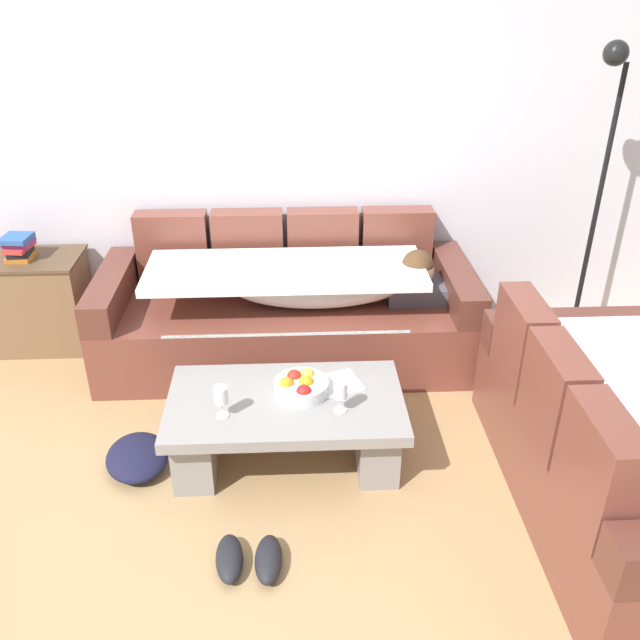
# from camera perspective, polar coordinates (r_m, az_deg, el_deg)

# --- Properties ---
(ground_plane) EXTENTS (14.00, 14.00, 0.00)m
(ground_plane) POSITION_cam_1_polar(r_m,az_deg,el_deg) (3.26, -6.20, -18.06)
(ground_plane) COLOR #A68356
(back_wall) EXTENTS (9.00, 0.10, 2.70)m
(back_wall) POSITION_cam_1_polar(r_m,az_deg,el_deg) (4.50, -5.76, 15.48)
(back_wall) COLOR silver
(back_wall) RESTS_ON ground_plane
(couch_along_wall) EXTENTS (2.36, 0.92, 0.88)m
(couch_along_wall) POSITION_cam_1_polar(r_m,az_deg,el_deg) (4.36, -2.35, 0.80)
(couch_along_wall) COLOR brown
(couch_along_wall) RESTS_ON ground_plane
(couch_near_window) EXTENTS (0.92, 1.78, 0.88)m
(couch_near_window) POSITION_cam_1_polar(r_m,az_deg,el_deg) (3.47, 24.08, -10.07)
(couch_near_window) COLOR brown
(couch_near_window) RESTS_ON ground_plane
(coffee_table) EXTENTS (1.20, 0.68, 0.38)m
(coffee_table) POSITION_cam_1_polar(r_m,az_deg,el_deg) (3.52, -2.89, -8.57)
(coffee_table) COLOR gray
(coffee_table) RESTS_ON ground_plane
(fruit_bowl) EXTENTS (0.28, 0.28, 0.10)m
(fruit_bowl) POSITION_cam_1_polar(r_m,az_deg,el_deg) (3.45, -1.64, -5.59)
(fruit_bowl) COLOR silver
(fruit_bowl) RESTS_ON coffee_table
(wine_glass_near_left) EXTENTS (0.07, 0.07, 0.17)m
(wine_glass_near_left) POSITION_cam_1_polar(r_m,az_deg,el_deg) (3.28, -8.37, -6.40)
(wine_glass_near_left) COLOR silver
(wine_glass_near_left) RESTS_ON coffee_table
(wine_glass_near_right) EXTENTS (0.07, 0.07, 0.17)m
(wine_glass_near_right) POSITION_cam_1_polar(r_m,az_deg,el_deg) (3.28, 1.76, -6.04)
(wine_glass_near_right) COLOR silver
(wine_glass_near_right) RESTS_ON coffee_table
(open_magazine) EXTENTS (0.33, 0.29, 0.01)m
(open_magazine) POSITION_cam_1_polar(r_m,az_deg,el_deg) (3.52, 1.11, -5.49)
(open_magazine) COLOR white
(open_magazine) RESTS_ON coffee_table
(side_cabinet) EXTENTS (0.72, 0.44, 0.64)m
(side_cabinet) POSITION_cam_1_polar(r_m,az_deg,el_deg) (4.88, -23.16, 1.42)
(side_cabinet) COLOR brown
(side_cabinet) RESTS_ON ground_plane
(book_stack_on_cabinet) EXTENTS (0.19, 0.22, 0.15)m
(book_stack_on_cabinet) POSITION_cam_1_polar(r_m,az_deg,el_deg) (4.72, -24.11, 5.67)
(book_stack_on_cabinet) COLOR #B76623
(book_stack_on_cabinet) RESTS_ON side_cabinet
(floor_lamp) EXTENTS (0.33, 0.31, 1.95)m
(floor_lamp) POSITION_cam_1_polar(r_m,az_deg,el_deg) (4.53, 22.35, 10.52)
(floor_lamp) COLOR black
(floor_lamp) RESTS_ON ground_plane
(pair_of_shoes) EXTENTS (0.30, 0.29, 0.09)m
(pair_of_shoes) POSITION_cam_1_polar(r_m,az_deg,el_deg) (3.12, -6.03, -19.47)
(pair_of_shoes) COLOR black
(pair_of_shoes) RESTS_ON ground_plane
(crumpled_garment) EXTENTS (0.41, 0.47, 0.12)m
(crumpled_garment) POSITION_cam_1_polar(r_m,az_deg,el_deg) (3.69, -15.19, -11.14)
(crumpled_garment) COLOR #191933
(crumpled_garment) RESTS_ON ground_plane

